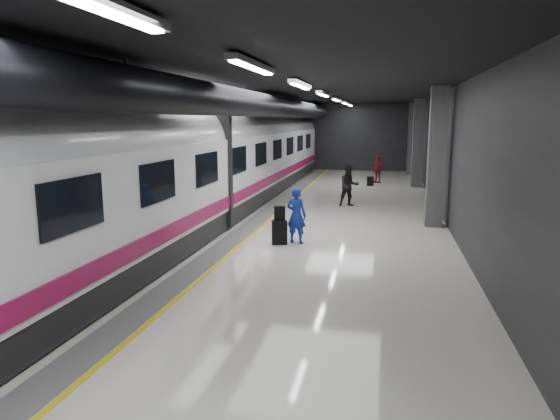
# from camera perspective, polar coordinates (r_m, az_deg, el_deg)

# --- Properties ---
(ground) EXTENTS (40.00, 40.00, 0.00)m
(ground) POSITION_cam_1_polar(r_m,az_deg,el_deg) (15.47, 0.68, -2.61)
(ground) COLOR silver
(ground) RESTS_ON ground
(platform_hall) EXTENTS (10.02, 40.02, 4.51)m
(platform_hall) POSITION_cam_1_polar(r_m,az_deg,el_deg) (16.07, 0.36, 10.59)
(platform_hall) COLOR black
(platform_hall) RESTS_ON ground
(train) EXTENTS (3.05, 38.00, 4.05)m
(train) POSITION_cam_1_polar(r_m,az_deg,el_deg) (16.09, -10.77, 5.18)
(train) COLOR black
(train) RESTS_ON ground
(traveler_main) EXTENTS (0.66, 0.51, 1.59)m
(traveler_main) POSITION_cam_1_polar(r_m,az_deg,el_deg) (14.04, 1.88, -0.62)
(traveler_main) COLOR #1B33CD
(traveler_main) RESTS_ON ground
(suitcase_main) EXTENTS (0.48, 0.38, 0.68)m
(suitcase_main) POSITION_cam_1_polar(r_m,az_deg,el_deg) (13.99, -0.06, -2.57)
(suitcase_main) COLOR black
(suitcase_main) RESTS_ON ground
(shoulder_bag) EXTENTS (0.34, 0.24, 0.40)m
(shoulder_bag) POSITION_cam_1_polar(r_m,az_deg,el_deg) (13.92, -0.04, -0.36)
(shoulder_bag) COLOR black
(shoulder_bag) RESTS_ON suitcase_main
(traveler_far_a) EXTENTS (0.97, 0.86, 1.67)m
(traveler_far_a) POSITION_cam_1_polar(r_m,az_deg,el_deg) (20.26, 7.89, 2.77)
(traveler_far_a) COLOR black
(traveler_far_a) RESTS_ON ground
(traveler_far_b) EXTENTS (0.96, 0.79, 1.54)m
(traveler_far_b) POSITION_cam_1_polar(r_m,az_deg,el_deg) (28.17, 11.08, 4.63)
(traveler_far_b) COLOR maroon
(traveler_far_b) RESTS_ON ground
(suitcase_far) EXTENTS (0.36, 0.26, 0.49)m
(suitcase_far) POSITION_cam_1_polar(r_m,az_deg,el_deg) (26.85, 10.27, 3.27)
(suitcase_far) COLOR black
(suitcase_far) RESTS_ON ground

